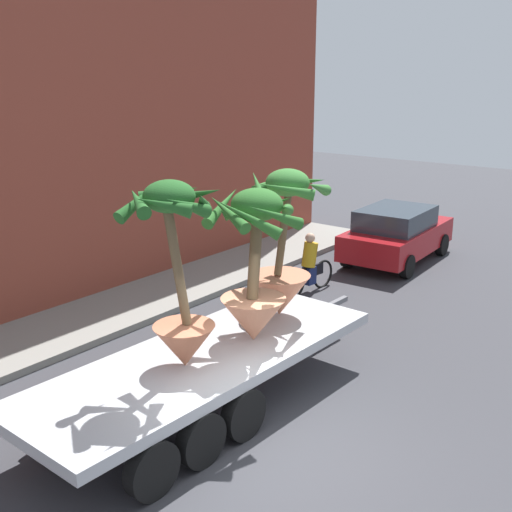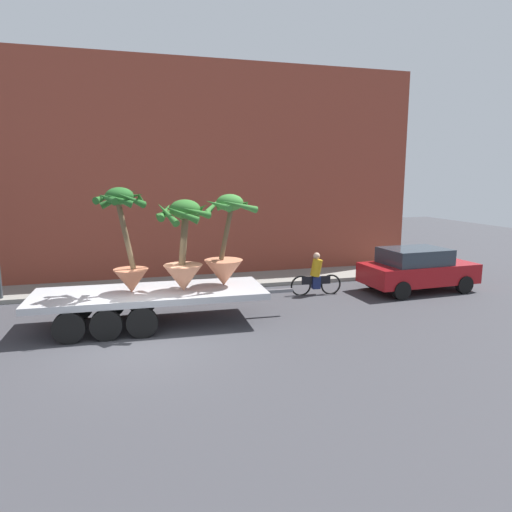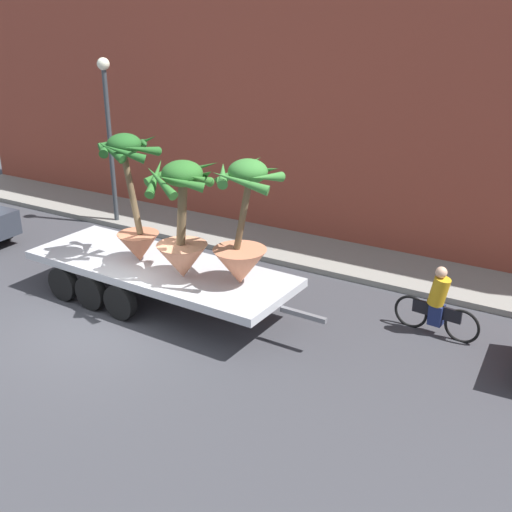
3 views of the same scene
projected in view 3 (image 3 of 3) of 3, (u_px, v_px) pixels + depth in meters
The scene contains 9 objects.
ground_plane at pixel (98, 329), 13.33m from camera, with size 60.00×60.00×0.00m, color #38383D.
sidewalk at pixel (248, 239), 18.16m from camera, with size 24.00×2.20×0.15m, color gray.
building_facade at pixel (279, 82), 17.92m from camera, with size 24.00×1.20×8.63m, color brown.
flatbed_trailer at pixel (150, 270), 14.29m from camera, with size 7.39×2.42×0.98m.
potted_palm_rear at pixel (133, 201), 13.79m from camera, with size 1.40×1.40×2.87m.
potted_palm_middle at pixel (242, 236), 12.69m from camera, with size 1.53×1.58×2.66m.
potted_palm_front at pixel (182, 225), 12.98m from camera, with size 1.55×1.59×2.54m.
cyclist at pixel (437, 305), 12.90m from camera, with size 1.84×0.38×1.54m.
street_lamp at pixel (108, 120), 18.38m from camera, with size 0.36×0.36×4.83m.
Camera 3 is at (8.91, -8.40, 6.43)m, focal length 44.17 mm.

